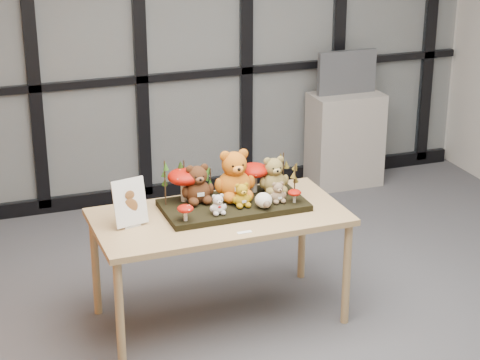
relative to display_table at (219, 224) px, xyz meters
name	(u,v)px	position (x,y,z in m)	size (l,w,h in m)	color
floor	(314,333)	(0.48, -0.38, -0.65)	(5.00, 5.00, 0.00)	#535358
room_shell	(323,66)	(0.48, -0.38, 1.03)	(5.00, 5.00, 5.00)	beige
glass_partition	(194,30)	(0.48, 2.09, 0.77)	(4.90, 0.06, 2.78)	#2D383F
display_table	(219,224)	(0.00, 0.00, 0.00)	(1.54, 0.79, 0.72)	tan
diorama_tray	(234,205)	(0.11, 0.06, 0.09)	(0.88, 0.44, 0.04)	black
bear_pooh_yellow	(234,172)	(0.14, 0.13, 0.28)	(0.26, 0.24, 0.35)	#C46113
bear_brown_medium	(197,181)	(-0.09, 0.15, 0.24)	(0.21, 0.19, 0.27)	#412210
bear_tan_back	(274,173)	(0.41, 0.14, 0.23)	(0.20, 0.18, 0.26)	olive
bear_small_yellow	(242,193)	(0.14, -0.01, 0.19)	(0.13, 0.11, 0.16)	#AC7E0E
bear_white_bow	(218,203)	(-0.03, -0.07, 0.17)	(0.11, 0.10, 0.14)	beige
bear_beige_small	(278,191)	(0.37, -0.02, 0.18)	(0.11, 0.10, 0.15)	#83694C
plush_cream_hedgehog	(264,200)	(0.26, -0.08, 0.16)	(0.08, 0.07, 0.10)	silver
mushroom_back_left	(184,184)	(-0.16, 0.19, 0.22)	(0.21, 0.21, 0.23)	#960E04
mushroom_back_right	(254,176)	(0.29, 0.19, 0.21)	(0.19, 0.19, 0.21)	#960E04
mushroom_front_left	(185,212)	(-0.24, -0.11, 0.16)	(0.10, 0.10, 0.11)	#960E04
mushroom_front_right	(294,195)	(0.47, -0.07, 0.15)	(0.08, 0.08, 0.09)	#960E04
sprig_green_far_left	(165,183)	(-0.29, 0.17, 0.25)	(0.05, 0.05, 0.29)	#123B0D
sprig_green_mid_left	(184,180)	(-0.15, 0.22, 0.23)	(0.05, 0.05, 0.26)	#123B0D
sprig_dry_far_right	(283,171)	(0.48, 0.16, 0.23)	(0.05, 0.05, 0.25)	brown
sprig_dry_mid_right	(295,180)	(0.51, 0.05, 0.21)	(0.05, 0.05, 0.21)	brown
sprig_green_centre	(210,181)	(0.02, 0.23, 0.19)	(0.05, 0.05, 0.18)	#123B0D
sign_holder	(130,205)	(-0.54, 0.01, 0.20)	(0.21, 0.11, 0.29)	silver
label_card	(244,232)	(0.05, -0.30, 0.07)	(0.09, 0.03, 0.00)	white
cabinet	(345,139)	(1.78, 1.87, -0.24)	(0.62, 0.36, 0.82)	gray
monitor	(347,72)	(1.78, 1.89, 0.36)	(0.53, 0.05, 0.37)	#4C4E53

